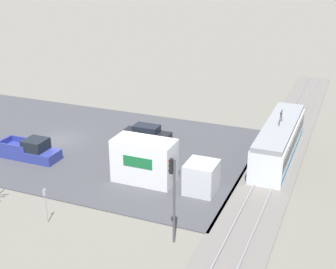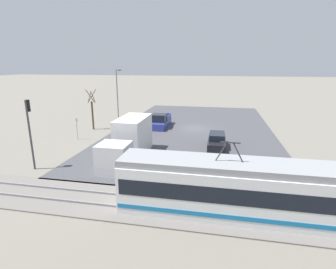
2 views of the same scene
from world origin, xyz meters
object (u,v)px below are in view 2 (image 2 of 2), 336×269
at_px(street_tree, 92,111).
at_px(street_lamp_near_crossing, 118,90).
at_px(no_parking_sign, 77,127).
at_px(pickup_truck, 160,122).
at_px(traffic_light_pole, 29,126).
at_px(box_truck, 129,140).
at_px(light_rail_tram, 227,188).
at_px(sedan_car_0, 217,141).

xyz_separation_m(street_tree, street_lamp_near_crossing, (-0.21, -8.64, 2.04)).
distance_m(street_lamp_near_crossing, no_parking_sign, 13.88).
bearing_deg(street_lamp_near_crossing, street_tree, 88.61).
relative_size(pickup_truck, traffic_light_pole, 0.97).
xyz_separation_m(box_truck, traffic_light_pole, (6.97, 4.08, 2.01)).
height_order(light_rail_tram, pickup_truck, light_rail_tram).
relative_size(box_truck, pickup_truck, 1.50).
xyz_separation_m(traffic_light_pole, no_parking_sign, (1.11, -8.85, -2.19)).
relative_size(traffic_light_pole, street_tree, 1.09).
height_order(traffic_light_pole, street_lamp_near_crossing, street_lamp_near_crossing).
bearing_deg(street_lamp_near_crossing, pickup_truck, 145.18).
relative_size(light_rail_tram, street_tree, 2.34).
height_order(pickup_truck, street_tree, street_tree).
height_order(light_rail_tram, street_lamp_near_crossing, street_lamp_near_crossing).
bearing_deg(box_truck, traffic_light_pole, 30.35).
bearing_deg(box_truck, light_rail_tram, 137.63).
bearing_deg(traffic_light_pole, sedan_car_0, -149.64).
relative_size(box_truck, traffic_light_pole, 1.45).
relative_size(light_rail_tram, pickup_truck, 2.24).
height_order(light_rail_tram, box_truck, light_rail_tram).
bearing_deg(light_rail_tram, street_lamp_near_crossing, -57.01).
xyz_separation_m(light_rail_tram, box_truck, (8.72, -7.96, 0.08)).
relative_size(light_rail_tram, no_parking_sign, 4.92).
height_order(box_truck, no_parking_sign, box_truck).
xyz_separation_m(pickup_truck, street_lamp_near_crossing, (8.44, -5.87, 3.69)).
bearing_deg(light_rail_tram, traffic_light_pole, -13.88).
height_order(traffic_light_pole, no_parking_sign, traffic_light_pole).
bearing_deg(pickup_truck, no_parking_sign, 43.24).
bearing_deg(light_rail_tram, street_tree, -45.60).
bearing_deg(street_lamp_near_crossing, traffic_light_pole, 93.52).
height_order(box_truck, street_lamp_near_crossing, street_lamp_near_crossing).
bearing_deg(street_tree, light_rail_tram, 134.40).
relative_size(street_tree, no_parking_sign, 2.10).
xyz_separation_m(traffic_light_pole, street_lamp_near_crossing, (1.38, -22.41, 0.75)).
bearing_deg(traffic_light_pole, light_rail_tram, 166.12).
bearing_deg(box_truck, sedan_car_0, -149.63).
xyz_separation_m(street_lamp_near_crossing, no_parking_sign, (-0.26, 13.56, -2.94)).
bearing_deg(traffic_light_pole, pickup_truck, -113.12).
xyz_separation_m(pickup_truck, sedan_car_0, (-7.84, 7.81, -0.09)).
bearing_deg(light_rail_tram, no_parking_sign, -37.15).
bearing_deg(sedan_car_0, no_parking_sign, 179.56).
relative_size(sedan_car_0, street_lamp_near_crossing, 0.61).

